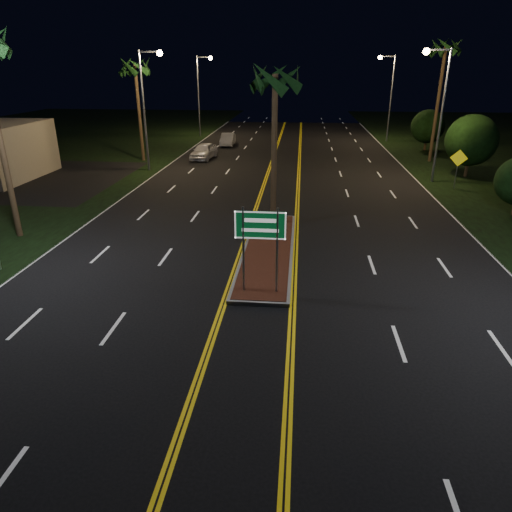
# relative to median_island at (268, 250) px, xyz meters

# --- Properties ---
(ground) EXTENTS (120.00, 120.00, 0.00)m
(ground) POSITION_rel_median_island_xyz_m (0.00, -7.00, -0.08)
(ground) COLOR black
(ground) RESTS_ON ground
(median_island) EXTENTS (2.25, 10.25, 0.17)m
(median_island) POSITION_rel_median_island_xyz_m (0.00, 0.00, 0.00)
(median_island) COLOR gray
(median_island) RESTS_ON ground
(highway_sign) EXTENTS (1.80, 0.08, 3.20)m
(highway_sign) POSITION_rel_median_island_xyz_m (0.00, -4.20, 2.32)
(highway_sign) COLOR gray
(highway_sign) RESTS_ON ground
(streetlight_left_mid) EXTENTS (1.91, 0.44, 9.00)m
(streetlight_left_mid) POSITION_rel_median_island_xyz_m (-10.61, 17.00, 5.57)
(streetlight_left_mid) COLOR gray
(streetlight_left_mid) RESTS_ON ground
(streetlight_left_far) EXTENTS (1.91, 0.44, 9.00)m
(streetlight_left_far) POSITION_rel_median_island_xyz_m (-10.61, 37.00, 5.57)
(streetlight_left_far) COLOR gray
(streetlight_left_far) RESTS_ON ground
(streetlight_right_mid) EXTENTS (1.91, 0.44, 9.00)m
(streetlight_right_mid) POSITION_rel_median_island_xyz_m (10.61, 15.00, 5.57)
(streetlight_right_mid) COLOR gray
(streetlight_right_mid) RESTS_ON ground
(streetlight_right_far) EXTENTS (1.91, 0.44, 9.00)m
(streetlight_right_far) POSITION_rel_median_island_xyz_m (10.61, 35.00, 5.57)
(streetlight_right_far) COLOR gray
(streetlight_right_far) RESTS_ON ground
(palm_median) EXTENTS (2.40, 2.40, 8.30)m
(palm_median) POSITION_rel_median_island_xyz_m (0.00, 3.50, 7.19)
(palm_median) COLOR #382819
(palm_median) RESTS_ON ground
(palm_left_far) EXTENTS (2.40, 2.40, 8.80)m
(palm_left_far) POSITION_rel_median_island_xyz_m (-12.80, 21.00, 7.66)
(palm_left_far) COLOR #382819
(palm_left_far) RESTS_ON ground
(palm_right_far) EXTENTS (2.40, 2.40, 10.30)m
(palm_right_far) POSITION_rel_median_island_xyz_m (12.80, 23.00, 9.06)
(palm_right_far) COLOR #382819
(palm_right_far) RESTS_ON ground
(shrub_mid) EXTENTS (3.78, 3.78, 4.62)m
(shrub_mid) POSITION_rel_median_island_xyz_m (14.00, 17.00, 2.64)
(shrub_mid) COLOR #382819
(shrub_mid) RESTS_ON ground
(shrub_far) EXTENTS (3.24, 3.24, 3.96)m
(shrub_far) POSITION_rel_median_island_xyz_m (13.80, 29.00, 2.25)
(shrub_far) COLOR #382819
(shrub_far) RESTS_ON ground
(car_near) EXTENTS (2.68, 5.18, 1.66)m
(car_near) POSITION_rel_median_island_xyz_m (-7.50, 22.18, 0.74)
(car_near) COLOR silver
(car_near) RESTS_ON ground
(car_far) EXTENTS (2.05, 4.47, 1.47)m
(car_far) POSITION_rel_median_island_xyz_m (-6.52, 30.20, 0.65)
(car_far) COLOR silver
(car_far) RESTS_ON ground
(warning_sign) EXTENTS (1.09, 0.35, 2.68)m
(warning_sign) POSITION_rel_median_island_xyz_m (11.95, 12.90, 1.68)
(warning_sign) COLOR gray
(warning_sign) RESTS_ON ground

